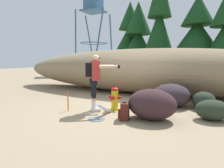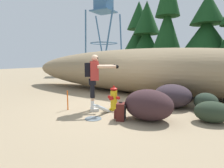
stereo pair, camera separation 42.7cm
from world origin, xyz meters
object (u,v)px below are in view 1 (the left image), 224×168
object	(u,v)px
utility_worker	(95,76)
boulder_outlier	(204,101)
boulder_mid	(171,95)
spare_backpack	(124,111)
fire_hydrant	(115,99)
watchtower	(94,5)
boulder_small	(213,110)
survey_stake	(68,101)
boulder_large	(152,104)

from	to	relation	value
utility_worker	boulder_outlier	distance (m)	3.43
utility_worker	boulder_mid	bearing A→B (deg)	0.96
utility_worker	spare_backpack	distance (m)	1.43
utility_worker	fire_hydrant	bearing A→B (deg)	-0.38
watchtower	boulder_small	bearing A→B (deg)	-47.17
spare_backpack	survey_stake	distance (m)	1.85
boulder_mid	survey_stake	size ratio (longest dim) A/B	2.00
survey_stake	boulder_mid	bearing A→B (deg)	37.29
boulder_outlier	watchtower	distance (m)	17.61
fire_hydrant	utility_worker	distance (m)	0.92
boulder_mid	watchtower	xyz separation A→B (m)	(-10.39, 11.51, 6.95)
boulder_large	boulder_mid	bearing A→B (deg)	83.50
boulder_small	spare_backpack	bearing A→B (deg)	-153.12
utility_worker	boulder_mid	size ratio (longest dim) A/B	1.39
boulder_mid	boulder_outlier	world-z (taller)	boulder_mid
spare_backpack	boulder_mid	distance (m)	2.18
spare_backpack	boulder_small	distance (m)	2.25
utility_worker	survey_stake	bearing A→B (deg)	165.54
survey_stake	fire_hydrant	bearing A→B (deg)	31.50
utility_worker	boulder_outlier	size ratio (longest dim) A/B	2.40
utility_worker	boulder_mid	world-z (taller)	utility_worker
boulder_mid	survey_stake	world-z (taller)	boulder_mid
boulder_large	boulder_mid	world-z (taller)	boulder_large
utility_worker	boulder_small	distance (m)	3.27
utility_worker	survey_stake	xyz separation A→B (m)	(-0.75, -0.36, -0.76)
fire_hydrant	boulder_outlier	size ratio (longest dim) A/B	1.07
spare_backpack	boulder_small	size ratio (longest dim) A/B	0.55
boulder_small	survey_stake	size ratio (longest dim) A/B	1.42
spare_backpack	boulder_outlier	bearing A→B (deg)	-153.33
boulder_mid	survey_stake	xyz separation A→B (m)	(-2.64, -2.01, -0.07)
fire_hydrant	watchtower	world-z (taller)	watchtower
watchtower	survey_stake	xyz separation A→B (m)	(7.75, -13.53, -7.03)
boulder_large	survey_stake	world-z (taller)	boulder_large
watchtower	utility_worker	bearing A→B (deg)	-57.16
spare_backpack	watchtower	size ratio (longest dim) A/B	0.05
boulder_large	boulder_mid	xyz separation A→B (m)	(0.19, 1.65, -0.02)
boulder_large	watchtower	size ratio (longest dim) A/B	0.13
watchtower	spare_backpack	bearing A→B (deg)	-54.68
boulder_small	watchtower	size ratio (longest dim) A/B	0.09
fire_hydrant	boulder_mid	bearing A→B (deg)	41.52
fire_hydrant	boulder_mid	size ratio (longest dim) A/B	0.62
fire_hydrant	boulder_large	bearing A→B (deg)	-16.71
spare_backpack	boulder_small	xyz separation A→B (m)	(2.01, 1.02, 0.04)
survey_stake	boulder_small	bearing A→B (deg)	14.67
boulder_mid	boulder_small	world-z (taller)	boulder_mid
utility_worker	survey_stake	distance (m)	1.13
boulder_large	survey_stake	xyz separation A→B (m)	(-2.46, -0.36, -0.09)
spare_backpack	boulder_large	world-z (taller)	boulder_large
spare_backpack	fire_hydrant	bearing A→B (deg)	-72.03
fire_hydrant	utility_worker	size ratio (longest dim) A/B	0.45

